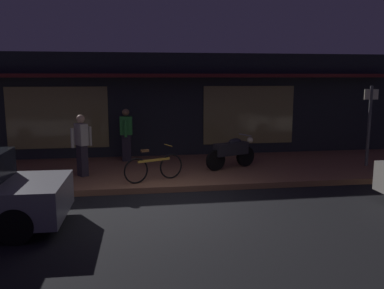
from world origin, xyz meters
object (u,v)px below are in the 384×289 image
at_px(bicycle_parked, 154,167).
at_px(sign_post, 369,121).
at_px(person_photographer, 82,144).
at_px(person_bystander, 126,134).
at_px(motorcycle, 232,151).

xyz_separation_m(bicycle_parked, sign_post, (6.47, 0.84, 1.00)).
xyz_separation_m(person_photographer, person_bystander, (1.17, 1.82, 0.00)).
xyz_separation_m(motorcycle, bicycle_parked, (-2.36, -1.15, -0.14)).
relative_size(motorcycle, person_photographer, 0.96).
relative_size(person_photographer, person_bystander, 1.00).
height_order(person_photographer, person_bystander, same).
bearing_deg(bicycle_parked, sign_post, 7.43).
distance_m(person_bystander, sign_post, 7.42).
bearing_deg(person_photographer, bicycle_parked, -23.90).
relative_size(bicycle_parked, person_bystander, 0.93).
relative_size(person_bystander, sign_post, 0.70).
xyz_separation_m(motorcycle, person_photographer, (-4.24, -0.32, 0.38)).
distance_m(person_photographer, sign_post, 8.37).
distance_m(bicycle_parked, person_bystander, 2.79).
distance_m(motorcycle, bicycle_parked, 2.63).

